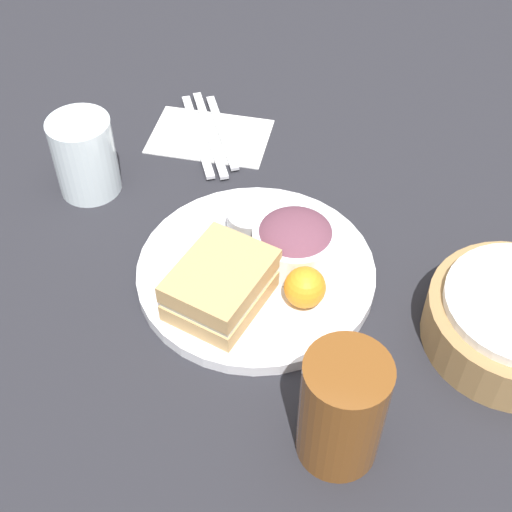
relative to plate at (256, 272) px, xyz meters
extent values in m
plane|color=#232328|center=(0.00, 0.00, -0.01)|extent=(4.00, 4.00, 0.00)
cylinder|color=silver|center=(0.00, 0.00, 0.00)|extent=(0.28, 0.28, 0.02)
cube|color=tan|center=(0.06, -0.03, 0.02)|extent=(0.14, 0.12, 0.02)
cube|color=silver|center=(0.06, -0.03, 0.04)|extent=(0.13, 0.12, 0.01)
cube|color=tan|center=(0.06, -0.03, 0.05)|extent=(0.14, 0.12, 0.02)
cylinder|color=white|center=(-0.03, 0.04, 0.03)|extent=(0.10, 0.10, 0.04)
ellipsoid|color=brown|center=(-0.03, 0.04, 0.04)|extent=(0.09, 0.09, 0.04)
cylinder|color=#B7B7BC|center=(-0.05, -0.02, 0.03)|extent=(0.05, 0.05, 0.03)
sphere|color=orange|center=(0.04, 0.06, 0.03)|extent=(0.05, 0.05, 0.05)
cylinder|color=brown|center=(0.20, 0.12, 0.06)|extent=(0.08, 0.08, 0.13)
cube|color=white|center=(-0.25, -0.12, -0.01)|extent=(0.11, 0.17, 0.00)
cube|color=silver|center=(-0.24, -0.14, 0.00)|extent=(0.18, 0.10, 0.01)
cube|color=silver|center=(-0.25, -0.12, 0.00)|extent=(0.19, 0.10, 0.01)
cube|color=silver|center=(-0.26, -0.11, 0.00)|extent=(0.16, 0.09, 0.01)
cylinder|color=silver|center=(-0.11, -0.25, 0.05)|extent=(0.08, 0.08, 0.11)
camera|label=1|loc=(0.55, 0.12, 0.64)|focal=50.00mm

